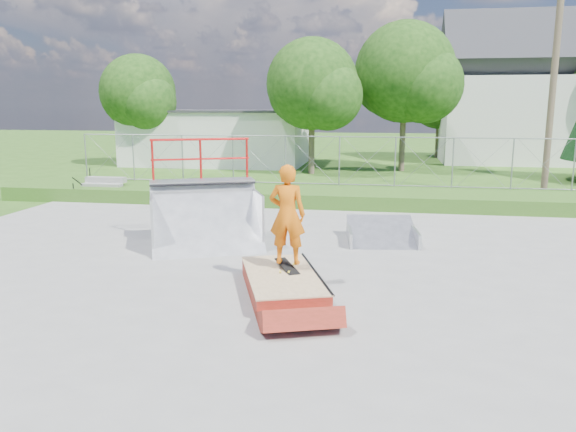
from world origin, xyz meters
name	(u,v)px	position (x,y,z in m)	size (l,w,h in m)	color
ground	(293,290)	(0.00, 0.00, 0.00)	(120.00, 120.00, 0.00)	#2F5418
concrete_pad	(293,289)	(0.00, 0.00, 0.02)	(20.00, 16.00, 0.04)	gray
grass_berm	(336,197)	(0.00, 9.50, 0.25)	(24.00, 3.00, 0.50)	#2F5418
grind_box	(283,284)	(-0.14, -0.29, 0.20)	(2.07, 2.89, 0.39)	maroon
quarter_pipe	(205,195)	(-2.58, 2.77, 1.29)	(2.58, 2.18, 2.58)	#979A9E
flat_bank_ramp	(382,233)	(1.62, 3.97, 0.26)	(1.68, 1.79, 0.52)	#979A9E
skateboard	(287,267)	(-0.11, 0.03, 0.43)	(0.22, 0.80, 0.02)	black
skater	(287,218)	(-0.11, 0.03, 1.36)	(0.68, 0.44, 1.86)	orange
concrete_stairs	(100,190)	(-8.50, 8.70, 0.40)	(1.50, 1.60, 0.80)	gray
chain_link_fence	(339,161)	(0.00, 10.50, 1.40)	(20.00, 0.06, 1.80)	gray
utility_building_flat	(219,138)	(-8.00, 22.00, 1.50)	(10.00, 6.00, 3.00)	silver
gable_house	(512,97)	(9.00, 26.00, 3.84)	(8.40, 6.08, 8.94)	silver
utility_pole	(553,88)	(7.50, 12.00, 4.00)	(0.24, 0.24, 8.00)	brown
tree_left_near	(317,87)	(-1.75, 17.83, 4.24)	(4.76, 4.48, 6.65)	brown
tree_center	(411,76)	(2.78, 19.81, 4.85)	(5.44, 5.12, 7.60)	brown
tree_left_far	(141,95)	(-11.77, 19.85, 3.94)	(4.42, 4.16, 6.18)	brown
tree_back_mid	(443,101)	(5.21, 27.86, 3.63)	(4.08, 3.84, 5.70)	brown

